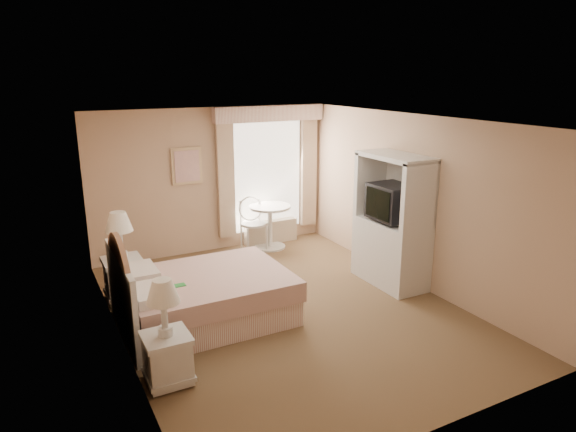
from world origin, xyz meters
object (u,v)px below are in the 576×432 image
nightstand_near (167,345)px  cafe_chair (252,219)px  bed (199,296)px  armoire (392,231)px  nightstand_far (123,268)px  round_table (270,220)px

nightstand_near → cafe_chair: bearing=54.1°
bed → cafe_chair: (1.74, 2.24, 0.21)m
nightstand_near → armoire: 3.81m
nightstand_far → armoire: size_ratio=0.64×
round_table → nightstand_near: bearing=-129.9°
cafe_chair → armoire: size_ratio=0.49×
bed → nightstand_far: size_ratio=1.68×
cafe_chair → armoire: 2.67m
bed → round_table: 2.96m
bed → nightstand_near: (-0.72, -1.15, 0.08)m
nightstand_far → round_table: bearing=20.5°
nightstand_near → nightstand_far: size_ratio=0.90×
bed → nightstand_far: 1.33m
cafe_chair → bed: bearing=-124.7°
bed → nightstand_far: bearing=122.7°
nightstand_far → nightstand_near: bearing=-90.0°
armoire → nightstand_far: bearing=161.2°
bed → round_table: (2.04, 2.14, 0.18)m
round_table → cafe_chair: (-0.30, 0.10, 0.03)m
nightstand_far → cafe_chair: nightstand_far is taller
cafe_chair → armoire: armoire is taller
bed → cafe_chair: size_ratio=2.21×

